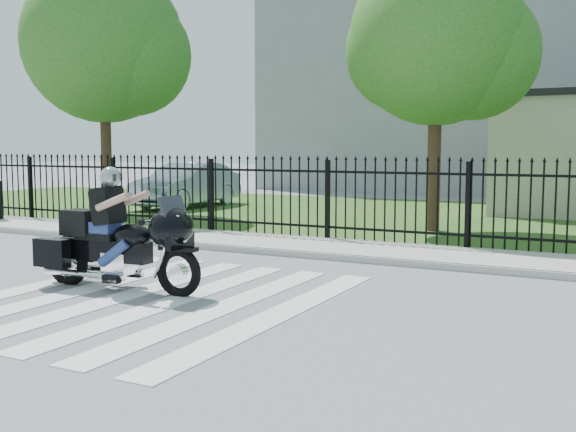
% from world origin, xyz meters
% --- Properties ---
extents(ground, '(120.00, 120.00, 0.00)m').
position_xyz_m(ground, '(0.00, 0.00, 0.00)').
color(ground, slate).
rests_on(ground, ground).
extents(crosswalk, '(5.00, 5.50, 0.01)m').
position_xyz_m(crosswalk, '(0.00, 0.00, 0.01)').
color(crosswalk, silver).
rests_on(crosswalk, ground).
extents(sidewalk, '(40.00, 2.00, 0.12)m').
position_xyz_m(sidewalk, '(0.00, 5.00, 0.06)').
color(sidewalk, '#ADAAA3').
rests_on(sidewalk, ground).
extents(curb, '(40.00, 0.12, 0.12)m').
position_xyz_m(curb, '(0.00, 4.00, 0.06)').
color(curb, '#ADAAA3').
rests_on(curb, ground).
extents(grass_strip, '(40.00, 12.00, 0.02)m').
position_xyz_m(grass_strip, '(0.00, 12.00, 0.01)').
color(grass_strip, '#27501B').
rests_on(grass_strip, ground).
extents(iron_fence, '(26.00, 0.04, 1.80)m').
position_xyz_m(iron_fence, '(0.00, 6.00, 0.90)').
color(iron_fence, black).
rests_on(iron_fence, ground).
extents(tree_left, '(4.80, 4.80, 7.58)m').
position_xyz_m(tree_left, '(-8.50, 8.50, 5.17)').
color(tree_left, '#382316').
rests_on(tree_left, ground).
extents(tree_mid, '(4.20, 4.20, 6.78)m').
position_xyz_m(tree_mid, '(1.50, 9.00, 4.67)').
color(tree_mid, '#382316').
rests_on(tree_mid, ground).
extents(building_tall, '(15.00, 10.00, 12.00)m').
position_xyz_m(building_tall, '(-3.00, 26.00, 6.00)').
color(building_tall, gray).
rests_on(building_tall, ground).
extents(motorcycle_rider, '(2.79, 0.86, 1.84)m').
position_xyz_m(motorcycle_rider, '(-0.83, 0.24, 0.75)').
color(motorcycle_rider, black).
rests_on(motorcycle_rider, ground).
extents(parked_car, '(1.66, 4.59, 1.51)m').
position_xyz_m(parked_car, '(-7.64, 11.42, 0.77)').
color(parked_car, '#A2B3CB').
rests_on(parked_car, grass_strip).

